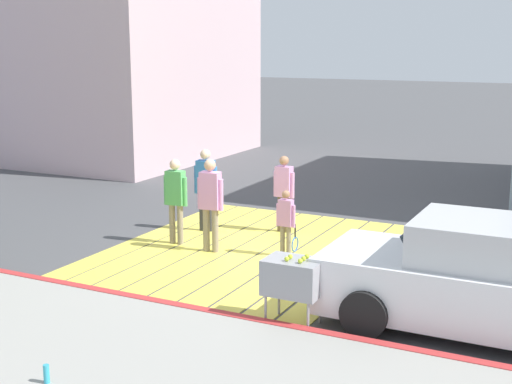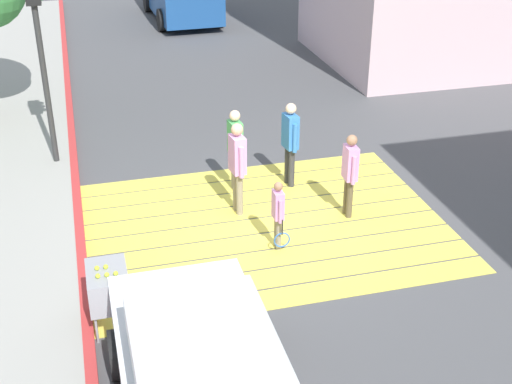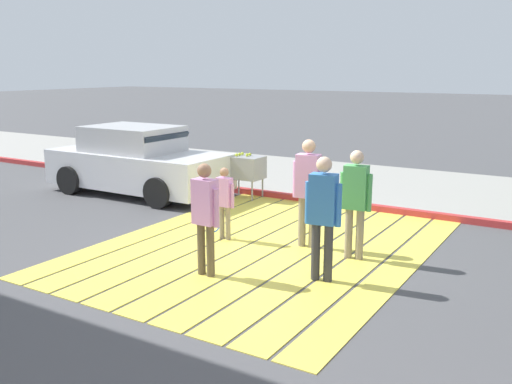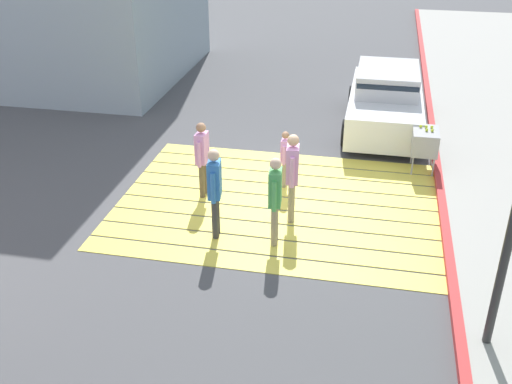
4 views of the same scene
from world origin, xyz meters
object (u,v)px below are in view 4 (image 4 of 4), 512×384
Objects in this scene: pedestrian_child_with_racket at (285,156)px; tennis_ball_cart at (425,141)px; pedestrian_adult_lead at (215,187)px; car_parked_near_curb at (386,101)px; pedestrian_adult_trailing at (202,154)px; pedestrian_adult_side at (275,195)px; pedestrian_teen_behind at (292,172)px.

tennis_ball_cart is at bearing -154.04° from pedestrian_child_with_racket.
car_parked_near_curb is at bearing -115.71° from pedestrian_adult_lead.
pedestrian_adult_trailing is 1.29× the size of pedestrian_child_with_racket.
pedestrian_adult_lead is 1.39× the size of pedestrian_child_with_racket.
tennis_ball_cart is 3.22m from pedestrian_child_with_racket.
car_parked_near_curb is 5.80m from pedestrian_adult_trailing.
pedestrian_adult_lead is at bearing 64.29° from car_parked_near_curb.
pedestrian_adult_side is 2.30m from pedestrian_child_with_racket.
tennis_ball_cart is 4.98m from pedestrian_adult_trailing.
pedestrian_adult_trailing is at bearing 25.84° from pedestrian_child_with_racket.
pedestrian_adult_lead is 1.03× the size of pedestrian_adult_side.
pedestrian_adult_lead reaches higher than pedestrian_child_with_racket.
pedestrian_child_with_racket is (0.35, -1.40, -0.33)m from pedestrian_teen_behind.
car_parked_near_curb is 4.30m from pedestrian_child_with_racket.
tennis_ball_cart is at bearing -126.38° from pedestrian_adult_side.
pedestrian_adult_side is (-1.10, 0.03, -0.03)m from pedestrian_adult_lead.
tennis_ball_cart is 5.29m from pedestrian_adult_lead.
car_parked_near_curb reaches higher than tennis_ball_cart.
pedestrian_adult_side is 0.95× the size of pedestrian_teen_behind.
pedestrian_teen_behind is (-0.17, -0.88, 0.05)m from pedestrian_adult_side.
tennis_ball_cart is 0.60× the size of pedestrian_adult_side.
tennis_ball_cart is 0.57× the size of pedestrian_teen_behind.
pedestrian_child_with_racket is at bearing -75.90° from pedestrian_teen_behind.
pedestrian_adult_side is (1.81, 6.08, 0.25)m from car_parked_near_curb.
pedestrian_adult_side reaches higher than car_parked_near_curb.
tennis_ball_cart is 0.63× the size of pedestrian_adult_trailing.
pedestrian_teen_behind is (-1.27, -0.85, 0.02)m from pedestrian_adult_lead.
pedestrian_adult_trailing reaches higher than pedestrian_child_with_racket.
pedestrian_adult_trailing reaches higher than tennis_ball_cart.
pedestrian_child_with_racket is (-1.58, -0.76, -0.24)m from pedestrian_adult_trailing.
pedestrian_child_with_racket is at bearing -85.43° from pedestrian_adult_side.
pedestrian_adult_lead is 1.62m from pedestrian_adult_trailing.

